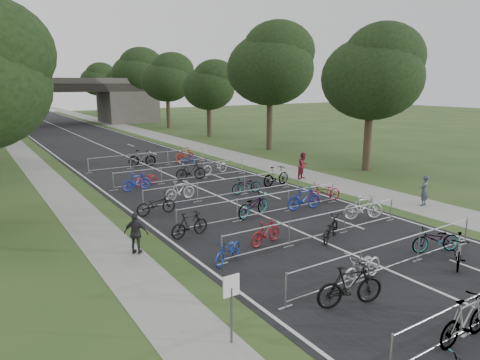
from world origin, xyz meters
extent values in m
cube|color=black|center=(0.00, 50.00, 0.01)|extent=(11.00, 140.00, 0.01)
cube|color=gray|center=(8.00, 50.00, 0.01)|extent=(3.00, 140.00, 0.01)
cube|color=gray|center=(-7.50, 50.00, 0.01)|extent=(2.00, 140.00, 0.01)
cube|color=silver|center=(0.00, 50.00, 0.00)|extent=(0.12, 140.00, 0.00)
cube|color=#42403A|center=(11.50, 65.00, 2.50)|extent=(8.00, 8.00, 5.00)
cube|color=black|center=(0.00, 65.00, 5.60)|extent=(30.00, 8.00, 1.20)
cube|color=#42403A|center=(0.00, 61.20, 6.60)|extent=(30.00, 0.40, 0.90)
cube|color=#42403A|center=(0.00, 68.80, 6.60)|extent=(30.00, 0.40, 0.90)
cylinder|color=#4C4C51|center=(-6.80, 3.00, 0.75)|extent=(0.06, 0.06, 1.50)
cube|color=white|center=(-6.80, 3.00, 1.55)|extent=(0.45, 0.04, 0.55)
cylinder|color=#33261C|center=(13.00, 16.00, 2.24)|extent=(0.56, 0.56, 4.48)
ellipsoid|color=black|center=(13.00, 16.00, 6.63)|extent=(7.17, 7.17, 5.88)
sphere|color=black|center=(13.60, 15.50, 8.06)|extent=(5.73, 5.73, 5.73)
sphere|color=black|center=(12.50, 16.50, 5.73)|extent=(4.66, 4.66, 4.66)
cylinder|color=#33261C|center=(13.00, 28.00, 2.55)|extent=(0.56, 0.56, 5.11)
ellipsoid|color=black|center=(13.00, 28.00, 7.56)|extent=(8.18, 8.18, 6.70)
sphere|color=black|center=(13.60, 27.50, 9.20)|extent=(6.54, 6.54, 6.54)
sphere|color=black|center=(12.50, 28.50, 6.54)|extent=(5.31, 5.31, 5.31)
cylinder|color=#33261C|center=(13.00, 40.00, 1.92)|extent=(0.56, 0.56, 3.85)
ellipsoid|color=black|center=(13.00, 40.00, 5.70)|extent=(6.16, 6.16, 5.05)
sphere|color=black|center=(13.60, 39.50, 6.93)|extent=(4.93, 4.93, 4.93)
sphere|color=black|center=(12.50, 40.50, 4.93)|extent=(4.00, 4.00, 4.00)
cylinder|color=#33261C|center=(13.00, 52.00, 2.24)|extent=(0.56, 0.56, 4.48)
ellipsoid|color=black|center=(13.00, 52.00, 6.63)|extent=(7.17, 7.17, 5.88)
sphere|color=black|center=(13.60, 51.50, 8.06)|extent=(5.73, 5.73, 5.73)
sphere|color=black|center=(12.50, 52.50, 5.73)|extent=(4.66, 4.66, 4.66)
cylinder|color=#33261C|center=(13.00, 64.00, 2.55)|extent=(0.56, 0.56, 5.11)
ellipsoid|color=black|center=(13.00, 64.00, 7.56)|extent=(8.18, 8.18, 6.70)
sphere|color=black|center=(13.60, 63.50, 9.20)|extent=(6.54, 6.54, 6.54)
sphere|color=black|center=(12.50, 64.50, 6.54)|extent=(5.31, 5.31, 5.31)
cylinder|color=#33261C|center=(13.00, 76.00, 1.92)|extent=(0.56, 0.56, 3.85)
ellipsoid|color=black|center=(13.00, 76.00, 5.70)|extent=(6.16, 6.16, 5.05)
sphere|color=black|center=(13.60, 75.50, 6.93)|extent=(4.93, 4.93, 4.93)
sphere|color=black|center=(12.50, 76.50, 4.93)|extent=(4.00, 4.00, 4.00)
cylinder|color=#33261C|center=(13.00, 88.00, 2.24)|extent=(0.56, 0.56, 4.48)
ellipsoid|color=black|center=(13.00, 88.00, 6.63)|extent=(7.17, 7.17, 5.88)
sphere|color=black|center=(13.60, 87.50, 8.06)|extent=(5.73, 5.73, 5.73)
sphere|color=black|center=(12.50, 88.50, 5.73)|extent=(4.66, 4.66, 4.66)
cylinder|color=#A0A3A8|center=(-4.60, 0.00, 0.55)|extent=(0.05, 0.05, 1.10)
cylinder|color=#A0A3A8|center=(-1.53, 0.00, 0.55)|extent=(0.05, 0.05, 1.10)
cube|color=#A0A3A8|center=(-1.53, 0.00, 0.01)|extent=(0.50, 0.08, 0.03)
cylinder|color=#A0A3A8|center=(0.00, 3.60, 1.05)|extent=(9.20, 0.04, 0.04)
cylinder|color=#A0A3A8|center=(0.00, 3.60, 0.18)|extent=(9.20, 0.04, 0.04)
cylinder|color=#A0A3A8|center=(-4.60, 3.60, 0.55)|extent=(0.05, 0.05, 1.10)
cube|color=#A0A3A8|center=(-4.60, 3.60, 0.01)|extent=(0.50, 0.08, 0.03)
cylinder|color=#A0A3A8|center=(-1.53, 3.60, 0.55)|extent=(0.05, 0.05, 1.10)
cube|color=#A0A3A8|center=(-1.53, 3.60, 0.01)|extent=(0.50, 0.08, 0.03)
cylinder|color=#A0A3A8|center=(1.53, 3.60, 0.55)|extent=(0.05, 0.05, 1.10)
cube|color=#A0A3A8|center=(1.53, 3.60, 0.01)|extent=(0.50, 0.08, 0.03)
cylinder|color=#A0A3A8|center=(4.60, 3.60, 0.55)|extent=(0.05, 0.05, 1.10)
cube|color=#A0A3A8|center=(4.60, 3.60, 0.01)|extent=(0.50, 0.08, 0.03)
cylinder|color=#A0A3A8|center=(0.00, 7.20, 1.05)|extent=(9.20, 0.04, 0.04)
cylinder|color=#A0A3A8|center=(0.00, 7.20, 0.18)|extent=(9.20, 0.04, 0.04)
cylinder|color=#A0A3A8|center=(-4.60, 7.20, 0.55)|extent=(0.05, 0.05, 1.10)
cube|color=#A0A3A8|center=(-4.60, 7.20, 0.01)|extent=(0.50, 0.08, 0.03)
cylinder|color=#A0A3A8|center=(-1.53, 7.20, 0.55)|extent=(0.05, 0.05, 1.10)
cube|color=#A0A3A8|center=(-1.53, 7.20, 0.01)|extent=(0.50, 0.08, 0.03)
cylinder|color=#A0A3A8|center=(1.53, 7.20, 0.55)|extent=(0.05, 0.05, 1.10)
cube|color=#A0A3A8|center=(1.53, 7.20, 0.01)|extent=(0.50, 0.08, 0.03)
cylinder|color=#A0A3A8|center=(4.60, 7.20, 0.55)|extent=(0.05, 0.05, 1.10)
cube|color=#A0A3A8|center=(4.60, 7.20, 0.01)|extent=(0.50, 0.08, 0.03)
cylinder|color=#A0A3A8|center=(0.00, 11.00, 1.05)|extent=(9.20, 0.04, 0.04)
cylinder|color=#A0A3A8|center=(0.00, 11.00, 0.18)|extent=(9.20, 0.04, 0.04)
cylinder|color=#A0A3A8|center=(-4.60, 11.00, 0.55)|extent=(0.05, 0.05, 1.10)
cube|color=#A0A3A8|center=(-4.60, 11.00, 0.01)|extent=(0.50, 0.08, 0.03)
cylinder|color=#A0A3A8|center=(-1.53, 11.00, 0.55)|extent=(0.05, 0.05, 1.10)
cube|color=#A0A3A8|center=(-1.53, 11.00, 0.01)|extent=(0.50, 0.08, 0.03)
cylinder|color=#A0A3A8|center=(1.53, 11.00, 0.55)|extent=(0.05, 0.05, 1.10)
cube|color=#A0A3A8|center=(1.53, 11.00, 0.01)|extent=(0.50, 0.08, 0.03)
cylinder|color=#A0A3A8|center=(4.60, 11.00, 0.55)|extent=(0.05, 0.05, 1.10)
cube|color=#A0A3A8|center=(4.60, 11.00, 0.01)|extent=(0.50, 0.08, 0.03)
cylinder|color=#A0A3A8|center=(0.00, 15.00, 1.05)|extent=(9.20, 0.04, 0.04)
cylinder|color=#A0A3A8|center=(0.00, 15.00, 0.18)|extent=(9.20, 0.04, 0.04)
cylinder|color=#A0A3A8|center=(-4.60, 15.00, 0.55)|extent=(0.05, 0.05, 1.10)
cube|color=#A0A3A8|center=(-4.60, 15.00, 0.01)|extent=(0.50, 0.08, 0.03)
cylinder|color=#A0A3A8|center=(-1.53, 15.00, 0.55)|extent=(0.05, 0.05, 1.10)
cube|color=#A0A3A8|center=(-1.53, 15.00, 0.01)|extent=(0.50, 0.08, 0.03)
cylinder|color=#A0A3A8|center=(1.53, 15.00, 0.55)|extent=(0.05, 0.05, 1.10)
cube|color=#A0A3A8|center=(1.53, 15.00, 0.01)|extent=(0.50, 0.08, 0.03)
cylinder|color=#A0A3A8|center=(4.60, 15.00, 0.55)|extent=(0.05, 0.05, 1.10)
cube|color=#A0A3A8|center=(4.60, 15.00, 0.01)|extent=(0.50, 0.08, 0.03)
cylinder|color=#A0A3A8|center=(0.00, 20.00, 1.05)|extent=(9.20, 0.04, 0.04)
cylinder|color=#A0A3A8|center=(0.00, 20.00, 0.18)|extent=(9.20, 0.04, 0.04)
cylinder|color=#A0A3A8|center=(-4.60, 20.00, 0.55)|extent=(0.05, 0.05, 1.10)
cube|color=#A0A3A8|center=(-4.60, 20.00, 0.01)|extent=(0.50, 0.08, 0.03)
cylinder|color=#A0A3A8|center=(-1.53, 20.00, 0.55)|extent=(0.05, 0.05, 1.10)
cube|color=#A0A3A8|center=(-1.53, 20.00, 0.01)|extent=(0.50, 0.08, 0.03)
cylinder|color=#A0A3A8|center=(1.53, 20.00, 0.55)|extent=(0.05, 0.05, 1.10)
cube|color=#A0A3A8|center=(1.53, 20.00, 0.01)|extent=(0.50, 0.08, 0.03)
cylinder|color=#A0A3A8|center=(4.60, 20.00, 0.55)|extent=(0.05, 0.05, 1.10)
cube|color=#A0A3A8|center=(4.60, 20.00, 0.01)|extent=(0.50, 0.08, 0.03)
cylinder|color=#A0A3A8|center=(0.00, 26.00, 1.05)|extent=(9.20, 0.04, 0.04)
cylinder|color=#A0A3A8|center=(0.00, 26.00, 0.18)|extent=(9.20, 0.04, 0.04)
cylinder|color=#A0A3A8|center=(-4.60, 26.00, 0.55)|extent=(0.05, 0.05, 1.10)
cube|color=#A0A3A8|center=(-4.60, 26.00, 0.01)|extent=(0.50, 0.08, 0.03)
cylinder|color=#A0A3A8|center=(-1.53, 26.00, 0.55)|extent=(0.05, 0.05, 1.10)
cube|color=#A0A3A8|center=(-1.53, 26.00, 0.01)|extent=(0.50, 0.08, 0.03)
cylinder|color=#A0A3A8|center=(1.53, 26.00, 0.55)|extent=(0.05, 0.05, 1.10)
cube|color=#A0A3A8|center=(1.53, 26.00, 0.01)|extent=(0.50, 0.08, 0.03)
cylinder|color=#A0A3A8|center=(4.60, 26.00, 0.55)|extent=(0.05, 0.05, 1.10)
cube|color=#A0A3A8|center=(4.60, 26.00, 0.01)|extent=(0.50, 0.08, 0.03)
imported|color=#A0A3A8|center=(-1.93, -0.11, 0.61)|extent=(2.04, 0.59, 1.22)
imported|color=black|center=(-2.98, 2.68, 0.63)|extent=(2.18, 1.17, 1.26)
imported|color=#9B9BA2|center=(-1.49, 3.52, 0.53)|extent=(2.09, 0.98, 1.06)
imported|color=#A0A3A8|center=(2.30, 2.56, 0.57)|extent=(1.90, 1.46, 1.14)
imported|color=#A0A3A8|center=(2.81, 3.73, 0.51)|extent=(2.07, 1.36, 1.03)
imported|color=navy|center=(-4.30, 7.24, 0.46)|extent=(1.82, 1.35, 0.91)
imported|color=maroon|center=(-2.14, 7.92, 0.51)|extent=(1.76, 0.83, 1.02)
imported|color=black|center=(0.38, 6.86, 0.52)|extent=(2.04, 1.58, 1.03)
imported|color=#B1B1BA|center=(3.63, 8.02, 0.59)|extent=(2.03, 1.25, 1.18)
imported|color=black|center=(-4.30, 10.36, 0.54)|extent=(1.83, 0.71, 1.07)
imported|color=#A0A3A8|center=(-0.44, 11.26, 0.57)|extent=(2.29, 1.33, 1.14)
imported|color=navy|center=(2.39, 10.78, 0.58)|extent=(2.00, 0.85, 1.17)
imported|color=maroon|center=(4.30, 11.29, 0.53)|extent=(2.10, 1.01, 1.06)
imported|color=black|center=(-4.30, 14.05, 0.52)|extent=(2.00, 0.71, 1.05)
imported|color=#A6A7AE|center=(-2.16, 15.88, 0.55)|extent=(1.86, 0.64, 1.10)
imported|color=#A0A3A8|center=(1.71, 15.06, 0.49)|extent=(1.91, 0.81, 0.98)
imported|color=#A0A3A8|center=(4.30, 15.61, 0.63)|extent=(2.13, 0.80, 1.25)
imported|color=#1B2C99|center=(-3.42, 19.25, 0.54)|extent=(1.84, 0.62, 1.09)
imported|color=maroon|center=(-2.48, 20.15, 0.44)|extent=(1.79, 1.05, 0.89)
imported|color=black|center=(0.58, 20.03, 0.61)|extent=(2.12, 0.96, 1.23)
imported|color=#96969D|center=(2.92, 20.86, 0.55)|extent=(2.16, 1.02, 1.09)
imported|color=#A0A3A8|center=(-0.41, 26.49, 0.62)|extent=(2.15, 1.18, 1.25)
imported|color=navy|center=(2.82, 25.04, 0.44)|extent=(1.77, 1.23, 0.88)
imported|color=maroon|center=(3.15, 26.36, 0.60)|extent=(2.07, 1.09, 1.20)
imported|color=#31394A|center=(8.10, 7.88, 0.82)|extent=(0.68, 0.54, 1.64)
imported|color=maroon|center=(7.09, 16.26, 0.90)|extent=(1.04, 0.92, 1.79)
imported|color=#262528|center=(-6.80, 9.80, 0.80)|extent=(0.97, 0.91, 1.60)
camera|label=1|loc=(-11.77, -5.08, 6.33)|focal=32.00mm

